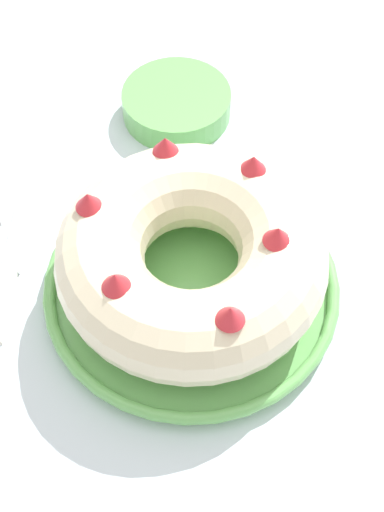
% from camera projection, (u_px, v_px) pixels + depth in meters
% --- Properties ---
extents(ground_plane, '(8.00, 8.00, 0.00)m').
position_uv_depth(ground_plane, '(191.00, 509.00, 1.32)').
color(ground_plane, '#4C4742').
extents(dining_table, '(1.49, 1.09, 0.74)m').
position_uv_depth(dining_table, '(191.00, 341.00, 0.78)').
color(dining_table, silver).
rests_on(dining_table, ground_plane).
extents(serving_dish, '(0.29, 0.29, 0.02)m').
position_uv_depth(serving_dish, '(192.00, 286.00, 0.71)').
color(serving_dish, '#6BB760').
rests_on(serving_dish, dining_table).
extents(bundt_cake, '(0.26, 0.26, 0.10)m').
position_uv_depth(bundt_cake, '(192.00, 256.00, 0.67)').
color(bundt_cake, beige).
rests_on(bundt_cake, serving_dish).
extents(cake_knife, '(0.02, 0.18, 0.01)m').
position_uv_depth(cake_knife, '(9.00, 276.00, 0.73)').
color(cake_knife, white).
rests_on(cake_knife, dining_table).
extents(side_bowl, '(0.13, 0.13, 0.03)m').
position_uv_depth(side_bowl, '(177.00, 104.00, 0.85)').
color(side_bowl, '#6BB760').
rests_on(side_bowl, dining_table).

